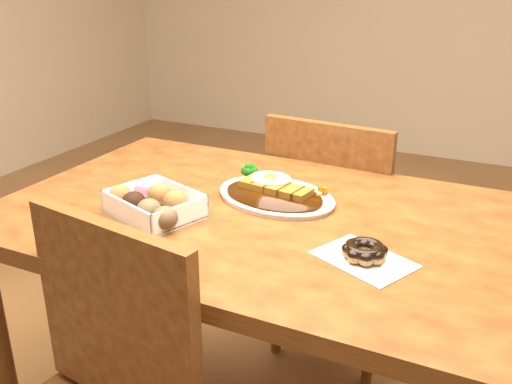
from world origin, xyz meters
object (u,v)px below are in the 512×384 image
at_px(table, 252,247).
at_px(pon_de_ring, 365,252).
at_px(donut_box, 153,203).
at_px(chair_far, 338,230).
at_px(katsu_curry_plate, 275,193).

distance_m(table, pon_de_ring, 0.35).
height_order(table, donut_box, donut_box).
relative_size(chair_far, pon_de_ring, 3.93).
bearing_deg(donut_box, katsu_curry_plate, 44.65).
height_order(chair_far, donut_box, chair_far).
relative_size(katsu_curry_plate, donut_box, 1.40).
xyz_separation_m(chair_far, katsu_curry_plate, (-0.03, -0.44, 0.29)).
bearing_deg(donut_box, pon_de_ring, -0.20).
height_order(chair_far, katsu_curry_plate, chair_far).
height_order(chair_far, pon_de_ring, chair_far).
distance_m(table, chair_far, 0.56).
bearing_deg(katsu_curry_plate, donut_box, -135.35).
relative_size(table, chair_far, 1.38).
bearing_deg(table, chair_far, 84.48).
relative_size(chair_far, katsu_curry_plate, 2.51).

